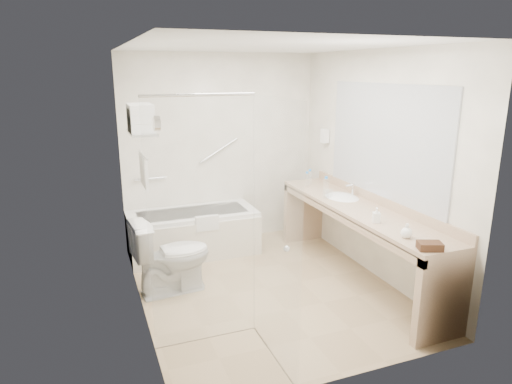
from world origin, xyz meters
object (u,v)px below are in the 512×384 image
object	(u,v)px
bathtub	(193,233)
vanity_counter	(358,225)
toilet	(172,256)
water_bottle_left	(307,180)
amenity_basket	(430,246)

from	to	relation	value
bathtub	vanity_counter	size ratio (longest dim) A/B	0.59
vanity_counter	toilet	bearing A→B (deg)	167.36
bathtub	vanity_counter	bearing A→B (deg)	-42.35
vanity_counter	water_bottle_left	bearing A→B (deg)	97.26
vanity_counter	water_bottle_left	distance (m)	1.04
amenity_basket	bathtub	bearing A→B (deg)	117.67
bathtub	amenity_basket	distance (m)	3.04
bathtub	toilet	size ratio (longest dim) A/B	1.97
toilet	amenity_basket	xyz separation A→B (m)	(1.83, -1.69, 0.48)
bathtub	amenity_basket	size ratio (longest dim) A/B	8.29
toilet	amenity_basket	size ratio (longest dim) A/B	4.21
bathtub	toilet	distance (m)	1.06
vanity_counter	amenity_basket	bearing A→B (deg)	-96.40
water_bottle_left	bathtub	bearing A→B (deg)	164.06
bathtub	toilet	world-z (taller)	toilet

